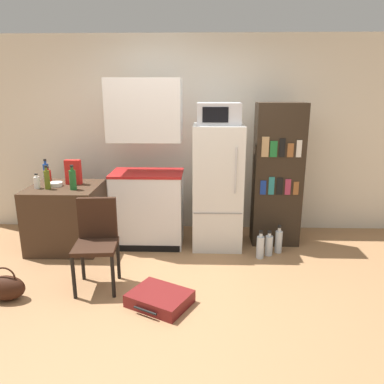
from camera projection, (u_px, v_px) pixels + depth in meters
name	position (u px, v px, depth m)	size (l,w,h in m)	color
ground_plane	(180.00, 301.00, 3.50)	(24.00, 24.00, 0.00)	#A3754C
wall_back	(203.00, 136.00, 5.07)	(6.40, 0.10, 2.59)	silver
side_table	(67.00, 217.00, 4.61)	(0.83, 0.78, 0.78)	#422D1E
kitchen_hutch	(147.00, 171.00, 4.55)	(0.87, 0.54, 2.03)	white
refrigerator	(217.00, 187.00, 4.56)	(0.59, 0.59, 1.51)	silver
microwave	(219.00, 114.00, 4.32)	(0.50, 0.36, 0.25)	#B7B7BC
bookshelf	(277.00, 175.00, 4.61)	(0.58, 0.34, 1.76)	#2D2319
bottle_green_tall	(73.00, 179.00, 4.33)	(0.08, 0.08, 0.29)	#1E6028
bottle_clear_short	(73.00, 175.00, 4.75)	(0.09, 0.09, 0.17)	silver
bottle_olive_oil	(47.00, 179.00, 4.35)	(0.06, 0.06, 0.28)	#566619
bottle_ketchup_red	(48.00, 177.00, 4.60)	(0.08, 0.08, 0.22)	#AD1914
bottle_blue_soda	(46.00, 172.00, 4.72)	(0.07, 0.07, 0.28)	#1E47A3
bottle_milk_white	(37.00, 182.00, 4.39)	(0.07, 0.07, 0.18)	white
bowl	(56.00, 184.00, 4.50)	(0.17, 0.17, 0.05)	silver
cereal_box	(73.00, 172.00, 4.57)	(0.19, 0.07, 0.30)	red
chair	(97.00, 235.00, 3.67)	(0.43, 0.44, 0.88)	black
suitcase_large_flat	(160.00, 299.00, 3.43)	(0.66, 0.61, 0.12)	maroon
handbag	(6.00, 288.00, 3.49)	(0.36, 0.20, 0.33)	#33190F
water_bottle_front	(279.00, 241.00, 4.49)	(0.09, 0.09, 0.35)	silver
water_bottle_middle	(269.00, 245.00, 4.42)	(0.09, 0.09, 0.31)	silver
water_bottle_back	(260.00, 247.00, 4.35)	(0.09, 0.09, 0.34)	silver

